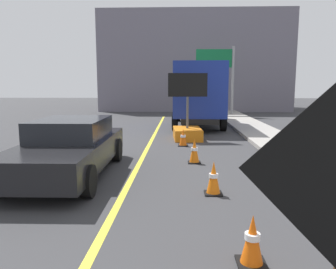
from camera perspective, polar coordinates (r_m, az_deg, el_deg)
name	(u,v)px	position (r m, az deg, el deg)	size (l,w,h in m)	color
lane_center_stripe	(113,213)	(5.93, -9.48, -13.30)	(0.14, 36.00, 0.01)	yellow
arrow_board_trailer	(187,128)	(13.57, 3.38, 1.22)	(1.60, 1.87, 2.70)	orange
box_truck	(198,93)	(17.95, 5.29, 7.18)	(2.78, 6.98, 3.30)	black
pickup_car	(70,147)	(8.41, -16.69, -2.12)	(2.02, 4.86, 1.38)	black
highway_guide_sign	(222,69)	(24.55, 9.43, 11.25)	(2.79, 0.19, 5.00)	gray
far_building_block	(193,64)	(32.20, 4.43, 12.11)	(16.47, 8.94, 8.48)	slate
traffic_cone_near_sign	(252,240)	(4.34, 14.45, -17.41)	(0.36, 0.36, 0.64)	black
traffic_cone_mid_lane	(214,178)	(6.77, 7.94, -7.53)	(0.36, 0.36, 0.68)	black
traffic_cone_far_lane	(194,151)	(9.38, 4.62, -2.88)	(0.36, 0.36, 0.71)	black
traffic_cone_curbside	(183,138)	(12.02, 2.64, -0.53)	(0.36, 0.36, 0.63)	black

